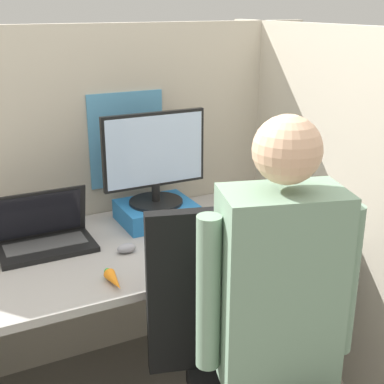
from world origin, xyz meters
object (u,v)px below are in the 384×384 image
object	(u,v)px
monitor	(155,158)
laptop	(45,237)
person	(292,320)
paper_box	(156,212)
office_chair	(247,369)
stapler	(279,202)
carrot_toy	(114,281)

from	to	relation	value
monitor	laptop	xyz separation A→B (m)	(-0.50, -0.06, -0.24)
laptop	person	xyz separation A→B (m)	(0.50, -0.92, 0.01)
paper_box	office_chair	distance (m)	0.85
paper_box	monitor	distance (m)	0.24
laptop	office_chair	size ratio (longest dim) A/B	0.35
person	office_chair	bearing A→B (deg)	106.21
paper_box	stapler	world-z (taller)	paper_box
stapler	office_chair	distance (m)	0.97
person	monitor	bearing A→B (deg)	90.21
monitor	carrot_toy	xyz separation A→B (m)	(-0.35, -0.46, -0.27)
carrot_toy	office_chair	distance (m)	0.52
paper_box	office_chair	bearing A→B (deg)	-92.88
paper_box	carrot_toy	world-z (taller)	paper_box
stapler	person	size ratio (longest dim) A/B	0.12
stapler	person	bearing A→B (deg)	-123.43
monitor	person	distance (m)	1.00
paper_box	person	size ratio (longest dim) A/B	0.23
paper_box	carrot_toy	size ratio (longest dim) A/B	2.28
stapler	laptop	bearing A→B (deg)	177.55
stapler	carrot_toy	size ratio (longest dim) A/B	1.21
office_chair	monitor	bearing A→B (deg)	87.13
monitor	stapler	bearing A→B (deg)	-10.25
laptop	carrot_toy	world-z (taller)	laptop
carrot_toy	person	world-z (taller)	person
laptop	stapler	size ratio (longest dim) A/B	2.17
monitor	carrot_toy	world-z (taller)	monitor
carrot_toy	office_chair	bearing A→B (deg)	-48.90
monitor	stapler	distance (m)	0.64
paper_box	laptop	bearing A→B (deg)	-173.55
paper_box	stapler	size ratio (longest dim) A/B	1.88
monitor	person	world-z (taller)	person
paper_box	monitor	bearing A→B (deg)	90.00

